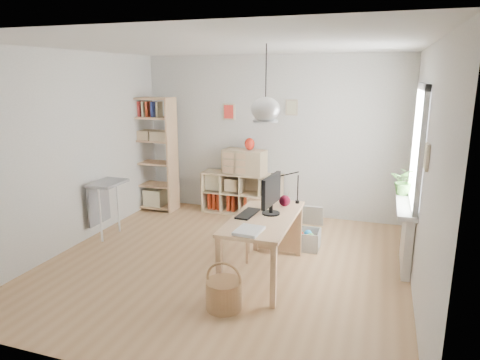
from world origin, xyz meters
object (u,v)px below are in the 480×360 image
(cube_shelf, at_px, (241,196))
(drawer_chest, at_px, (244,162))
(monitor, at_px, (271,193))
(chair, at_px, (261,225))
(storage_chest, at_px, (302,234))
(tall_bookshelf, at_px, (153,149))
(desk, at_px, (264,224))

(cube_shelf, relative_size, drawer_chest, 1.93)
(monitor, bearing_deg, chair, 126.43)
(chair, relative_size, storage_chest, 1.31)
(drawer_chest, bearing_deg, tall_bookshelf, -164.82)
(chair, bearing_deg, tall_bookshelf, 134.98)
(desk, relative_size, storage_chest, 2.52)
(drawer_chest, bearing_deg, cube_shelf, 155.52)
(cube_shelf, height_order, chair, chair)
(cube_shelf, bearing_deg, drawer_chest, -31.30)
(storage_chest, distance_m, monitor, 1.27)
(desk, distance_m, storage_chest, 1.17)
(tall_bookshelf, bearing_deg, chair, -31.23)
(cube_shelf, xyz_separation_m, monitor, (1.08, -2.13, 0.72))
(desk, relative_size, chair, 1.92)
(monitor, bearing_deg, cube_shelf, 121.95)
(chair, bearing_deg, cube_shelf, 102.06)
(drawer_chest, bearing_deg, storage_chest, -36.21)
(tall_bookshelf, distance_m, drawer_chest, 1.66)
(desk, height_order, cube_shelf, desk)
(tall_bookshelf, relative_size, drawer_chest, 2.76)
(cube_shelf, relative_size, storage_chest, 2.36)
(tall_bookshelf, relative_size, monitor, 3.66)
(chair, distance_m, monitor, 0.73)
(chair, xyz_separation_m, drawer_chest, (-0.78, 1.70, 0.48))
(tall_bookshelf, distance_m, chair, 2.89)
(tall_bookshelf, bearing_deg, storage_chest, -17.69)
(monitor, xyz_separation_m, drawer_chest, (-1.01, 2.08, -0.09))
(cube_shelf, distance_m, chair, 1.94)
(cube_shelf, height_order, drawer_chest, drawer_chest)
(tall_bookshelf, height_order, chair, tall_bookshelf)
(storage_chest, bearing_deg, cube_shelf, 136.24)
(storage_chest, relative_size, monitor, 1.09)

